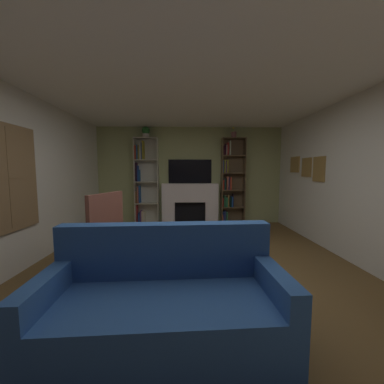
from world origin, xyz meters
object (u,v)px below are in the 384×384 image
object	(u,v)px
armchair	(96,233)
bookshelf_left	(144,182)
fireplace	(190,203)
bookshelf_right	(230,182)
potted_plant	(146,132)
vase_with_flowers	(234,134)
couch	(165,309)
tv	(190,171)

from	to	relation	value
armchair	bookshelf_left	bearing A→B (deg)	87.06
fireplace	bookshelf_right	world-z (taller)	bookshelf_right
fireplace	potted_plant	size ratio (longest dim) A/B	5.71
fireplace	vase_with_flowers	xyz separation A→B (m)	(1.14, -0.03, 1.79)
bookshelf_right	couch	distance (m)	4.61
tv	couch	bearing A→B (deg)	-93.79
potted_plant	armchair	size ratio (longest dim) A/B	0.25
bookshelf_right	armchair	bearing A→B (deg)	-129.54
potted_plant	armchair	xyz separation A→B (m)	(-0.22, -2.89, -1.85)
tv	bookshelf_right	distance (m)	1.11
bookshelf_right	armchair	size ratio (longest dim) A/B	2.01
fireplace	tv	distance (m)	0.83
tv	fireplace	bearing A→B (deg)	-90.00
fireplace	vase_with_flowers	distance (m)	2.12
fireplace	vase_with_flowers	world-z (taller)	vase_with_flowers
vase_with_flowers	potted_plant	bearing A→B (deg)	180.00
bookshelf_left	armchair	xyz separation A→B (m)	(-0.15, -2.94, -0.57)
potted_plant	tv	bearing A→B (deg)	6.02
bookshelf_left	bookshelf_right	distance (m)	2.28
potted_plant	fireplace	bearing A→B (deg)	1.42
fireplace	couch	size ratio (longest dim) A/B	0.83
fireplace	bookshelf_left	xyz separation A→B (m)	(-1.21, 0.02, 0.56)
tv	couch	distance (m)	4.54
vase_with_flowers	bookshelf_left	bearing A→B (deg)	178.90
bookshelf_left	bookshelf_right	size ratio (longest dim) A/B	1.00
fireplace	armchair	world-z (taller)	armchair
bookshelf_left	armchair	world-z (taller)	bookshelf_left
tv	armchair	bearing A→B (deg)	-114.26
couch	armchair	bearing A→B (deg)	127.55
bookshelf_right	potted_plant	distance (m)	2.56
potted_plant	vase_with_flowers	bearing A→B (deg)	-0.00
fireplace	tv	size ratio (longest dim) A/B	1.39
bookshelf_right	bookshelf_left	bearing A→B (deg)	-179.96
tv	bookshelf_left	world-z (taller)	bookshelf_left
vase_with_flowers	armchair	distance (m)	4.22
bookshelf_left	couch	xyz separation A→B (m)	(0.92, -4.33, -0.83)
bookshelf_right	vase_with_flowers	size ratio (longest dim) A/B	8.10
vase_with_flowers	armchair	size ratio (longest dim) A/B	0.25
bookshelf_left	potted_plant	bearing A→B (deg)	-32.82
fireplace	couch	xyz separation A→B (m)	(-0.29, -4.31, -0.26)
tv	bookshelf_left	distance (m)	1.24
fireplace	tv	world-z (taller)	tv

